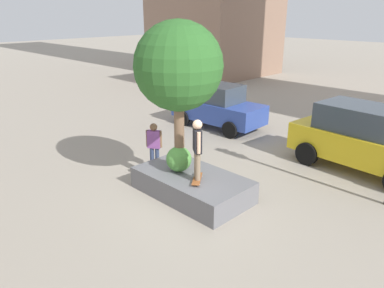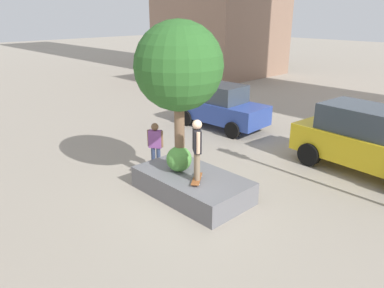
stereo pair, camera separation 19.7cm
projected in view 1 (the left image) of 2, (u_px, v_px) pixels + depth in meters
ground_plane at (183, 198)px, 10.23m from camera, size 120.00×120.00×0.00m
planter_ledge at (192, 185)px, 10.29m from camera, size 3.24×1.80×0.63m
plaza_tree at (178, 67)px, 9.50m from camera, size 2.35×2.35×4.10m
boxwood_shrub at (179, 159)px, 10.30m from camera, size 0.72×0.72×0.72m
skateboard at (197, 179)px, 9.78m from camera, size 0.65×0.76×0.07m
skateboarder at (197, 145)px, 9.46m from camera, size 0.46×0.41×1.62m
sedan_parked at (217, 106)px, 16.16m from camera, size 4.19×2.09×1.91m
taxi_cab at (364, 138)px, 11.70m from camera, size 4.66×2.40×2.11m
bystander_watching at (154, 143)px, 11.80m from camera, size 0.46×0.38×1.56m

